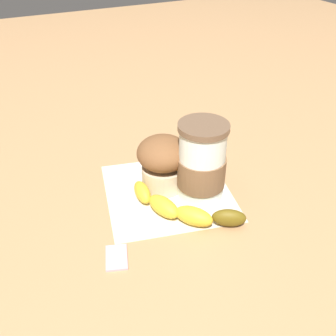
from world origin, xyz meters
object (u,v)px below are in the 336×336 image
Objects in this scene: banana at (181,208)px; sugar_packet at (116,257)px; muffin at (164,161)px; coffee_cup at (202,164)px.

sugar_packet is at bearing 18.22° from banana.
sugar_packet is (0.13, 0.04, -0.01)m from banana.
banana is (0.01, 0.09, -0.04)m from muffin.
muffin reaches higher than sugar_packet.
muffin is at bearing -47.80° from coffee_cup.
coffee_cup reaches higher than banana.
banana is at bearing 31.99° from coffee_cup.
muffin is 2.02× the size of sugar_packet.
coffee_cup is at bearing -148.01° from banana.
coffee_cup is 0.21m from sugar_packet.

